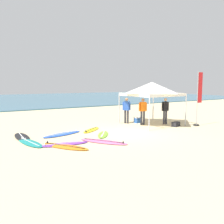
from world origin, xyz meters
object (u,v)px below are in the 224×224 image
object	(u,v)px
canopy_tent	(152,88)
surfboard_blue	(63,134)
surfboard_black	(22,137)
surfboard_lime	(103,134)
person_orange	(143,110)
person_blue	(127,109)
surfboard_orange	(65,146)
gear_bag_near_tent	(176,124)
surfboard_purple	(64,144)
cooler_box	(138,120)
surfboard_pink	(104,141)
surfboard_yellow	(91,130)
banner_flag	(198,101)
surfboard_teal	(30,143)
person_black	(165,109)

from	to	relation	value
canopy_tent	surfboard_blue	size ratio (longest dim) A/B	1.31
canopy_tent	surfboard_black	world-z (taller)	canopy_tent
surfboard_lime	person_orange	bearing A→B (deg)	20.14
person_orange	person_blue	bearing A→B (deg)	119.92
surfboard_orange	gear_bag_near_tent	size ratio (longest dim) A/B	3.93
surfboard_purple	canopy_tent	bearing A→B (deg)	16.24
surfboard_lime	cooler_box	bearing A→B (deg)	28.17
surfboard_purple	person_blue	size ratio (longest dim) A/B	1.26
surfboard_orange	surfboard_pink	xyz separation A→B (m)	(1.81, -0.14, -0.00)
surfboard_black	person_orange	distance (m)	7.54
surfboard_yellow	person_blue	size ratio (longest dim) A/B	1.00
banner_flag	surfboard_lime	bearing A→B (deg)	173.43
surfboard_lime	banner_flag	world-z (taller)	banner_flag
surfboard_purple	surfboard_black	world-z (taller)	same
canopy_tent	surfboard_pink	distance (m)	6.13
person_orange	gear_bag_near_tent	distance (m)	2.25
surfboard_teal	person_black	size ratio (longest dim) A/B	1.34
surfboard_black	canopy_tent	bearing A→B (deg)	-3.50
surfboard_lime	person_blue	size ratio (longest dim) A/B	1.02
surfboard_teal	canopy_tent	bearing A→B (deg)	6.41
gear_bag_near_tent	surfboard_purple	bearing A→B (deg)	-175.48
surfboard_purple	surfboard_pink	size ratio (longest dim) A/B	0.90
surfboard_purple	surfboard_orange	world-z (taller)	same
surfboard_purple	banner_flag	bearing A→B (deg)	0.43
surfboard_purple	cooler_box	world-z (taller)	cooler_box
canopy_tent	surfboard_yellow	xyz separation A→B (m)	(-4.26, 0.27, -2.35)
banner_flag	gear_bag_near_tent	xyz separation A→B (m)	(-1.39, 0.53, -1.43)
person_black	cooler_box	xyz separation A→B (m)	(-1.14, 1.40, -0.79)
person_blue	cooler_box	world-z (taller)	person_blue
surfboard_pink	cooler_box	distance (m)	5.93
canopy_tent	gear_bag_near_tent	distance (m)	2.75
surfboard_purple	person_orange	size ratio (longest dim) A/B	1.26
person_orange	cooler_box	size ratio (longest dim) A/B	3.42
person_black	surfboard_black	bearing A→B (deg)	174.33
surfboard_orange	surfboard_pink	distance (m)	1.82
surfboard_orange	cooler_box	world-z (taller)	cooler_box
gear_bag_near_tent	surfboard_lime	bearing A→B (deg)	177.55
surfboard_purple	surfboard_orange	distance (m)	0.40
surfboard_purple	banner_flag	xyz separation A→B (m)	(8.95, 0.07, 1.54)
canopy_tent	person_orange	size ratio (longest dim) A/B	1.83
surfboard_purple	gear_bag_near_tent	xyz separation A→B (m)	(7.56, 0.60, 0.10)
surfboard_orange	cooler_box	distance (m)	7.40
surfboard_orange	banner_flag	world-z (taller)	banner_flag
banner_flag	gear_bag_near_tent	distance (m)	2.06
canopy_tent	person_blue	xyz separation A→B (m)	(-1.09, 1.24, -1.40)
surfboard_pink	banner_flag	xyz separation A→B (m)	(7.27, 0.59, 1.54)
surfboard_yellow	person_black	world-z (taller)	person_black
cooler_box	surfboard_black	bearing A→B (deg)	-176.15
surfboard_lime	surfboard_yellow	bearing A→B (deg)	87.45
surfboard_pink	surfboard_blue	bearing A→B (deg)	110.88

